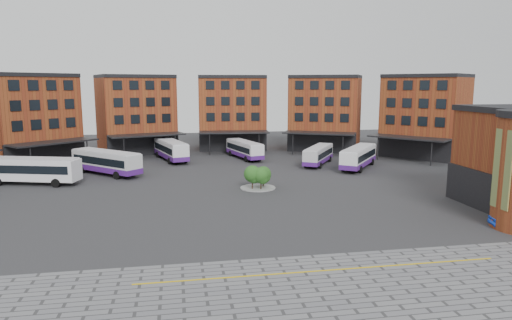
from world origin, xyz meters
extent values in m
plane|color=#28282B|center=(0.00, 0.00, 0.00)|extent=(160.00, 160.00, 0.00)
cube|color=gold|center=(2.00, -14.00, 0.03)|extent=(26.00, 0.15, 0.02)
cube|color=brown|center=(-31.45, 36.93, 7.00)|extent=(16.35, 16.13, 14.00)
cube|color=black|center=(-28.20, 33.32, 2.00)|extent=(10.00, 9.07, 4.00)
cube|color=black|center=(-31.45, 36.93, 14.30)|extent=(16.55, 16.35, 0.60)
cube|color=black|center=(-28.07, 33.17, 9.20)|extent=(8.60, 7.77, 8.00)
cube|color=black|center=(-26.63, 31.58, 4.00)|extent=(12.61, 11.97, 0.25)
cylinder|color=black|center=(-28.81, 27.19, 2.00)|extent=(0.20, 0.20, 4.00)
cylinder|color=black|center=(-22.05, 33.28, 2.00)|extent=(0.20, 0.20, 4.00)
cube|color=brown|center=(-15.30, 46.44, 7.00)|extent=(15.55, 13.69, 14.00)
cube|color=black|center=(-13.72, 41.85, 2.00)|extent=(12.45, 4.71, 4.00)
cube|color=black|center=(-15.30, 46.44, 14.30)|extent=(15.65, 13.97, 0.60)
cube|color=black|center=(-13.66, 41.66, 9.20)|extent=(10.87, 3.87, 8.00)
cube|color=black|center=(-12.96, 39.63, 4.00)|extent=(13.72, 8.39, 0.25)
cylinder|color=black|center=(-16.67, 36.45, 2.00)|extent=(0.20, 0.20, 4.00)
cylinder|color=black|center=(-8.07, 39.41, 2.00)|extent=(0.20, 0.20, 4.00)
cube|color=brown|center=(3.28, 48.89, 7.00)|extent=(13.67, 10.88, 14.00)
cube|color=black|center=(2.94, 44.05, 2.00)|extent=(13.00, 1.41, 4.00)
cube|color=black|center=(3.28, 48.89, 14.30)|extent=(13.69, 11.18, 0.60)
cube|color=black|center=(2.93, 43.85, 9.20)|extent=(11.42, 0.95, 8.00)
cube|color=black|center=(2.78, 41.70, 4.00)|extent=(13.28, 5.30, 0.25)
cylinder|color=black|center=(-1.89, 40.22, 2.00)|extent=(0.20, 0.20, 4.00)
cylinder|color=black|center=(7.19, 39.59, 2.00)|extent=(0.20, 0.20, 4.00)
cube|color=brown|center=(21.34, 43.88, 7.00)|extent=(16.12, 14.81, 14.00)
cube|color=black|center=(19.14, 39.56, 2.00)|extent=(11.81, 6.35, 4.00)
cube|color=black|center=(21.34, 43.88, 14.30)|extent=(16.26, 15.08, 0.60)
cube|color=black|center=(19.04, 39.38, 9.20)|extent=(10.26, 5.33, 8.00)
cube|color=black|center=(18.07, 37.46, 4.00)|extent=(13.58, 9.82, 0.25)
cylinder|color=black|center=(13.20, 37.92, 2.00)|extent=(0.20, 0.20, 4.00)
cylinder|color=black|center=(21.31, 33.79, 2.00)|extent=(0.20, 0.20, 4.00)
cube|color=brown|center=(36.00, 32.21, 7.00)|extent=(16.02, 16.39, 14.00)
cube|color=black|center=(32.29, 29.09, 2.00)|extent=(8.74, 10.28, 4.00)
cube|color=black|center=(36.00, 32.21, 14.30)|extent=(16.25, 16.58, 0.60)
cube|color=black|center=(32.14, 28.96, 9.20)|extent=(7.47, 8.86, 8.00)
cube|color=black|center=(30.49, 27.58, 4.00)|extent=(11.73, 12.79, 0.25)
cylinder|color=black|center=(26.19, 29.91, 2.00)|extent=(0.20, 0.20, 4.00)
cylinder|color=black|center=(32.03, 22.94, 2.00)|extent=(0.20, 0.20, 4.00)
cube|color=black|center=(22.90, -2.00, 2.00)|extent=(0.40, 12.00, 4.00)
cube|color=orange|center=(20.10, -8.00, 5.50)|extent=(0.12, 2.20, 7.00)
cylinder|color=gray|center=(2.00, 12.00, 0.06)|extent=(4.40, 4.40, 0.12)
cylinder|color=#332114|center=(1.20, 11.40, 0.70)|extent=(0.14, 0.14, 1.41)
sphere|color=#214E1A|center=(1.20, 11.40, 1.97)|extent=(2.10, 2.10, 2.10)
sphere|color=#214E1A|center=(1.40, 11.25, 1.55)|extent=(1.47, 1.47, 1.47)
cylinder|color=#332114|center=(2.80, 12.60, 0.59)|extent=(0.14, 0.14, 1.18)
sphere|color=#214E1A|center=(2.80, 12.60, 1.65)|extent=(2.00, 2.00, 2.00)
sphere|color=#214E1A|center=(3.00, 12.45, 1.30)|extent=(1.40, 1.40, 1.40)
cylinder|color=#332114|center=(2.20, 11.00, 0.66)|extent=(0.14, 0.14, 1.33)
sphere|color=#214E1A|center=(2.20, 11.00, 1.86)|extent=(1.99, 1.99, 1.99)
sphere|color=#214E1A|center=(2.40, 10.85, 1.46)|extent=(1.39, 1.39, 1.39)
cube|color=white|center=(-26.40, 19.29, 1.98)|extent=(12.56, 6.13, 2.73)
cube|color=black|center=(-26.40, 19.29, 2.18)|extent=(11.64, 5.91, 1.06)
cube|color=silver|center=(-26.40, 19.29, 3.40)|extent=(12.06, 5.89, 0.13)
cylinder|color=black|center=(-29.78, 21.74, 0.56)|extent=(1.17, 0.64, 1.12)
cylinder|color=black|center=(-23.03, 16.85, 0.56)|extent=(1.17, 0.64, 1.12)
cylinder|color=black|center=(-22.24, 19.52, 0.56)|extent=(1.17, 0.64, 1.12)
cube|color=silver|center=(-17.90, 24.37, 1.97)|extent=(10.67, 10.48, 2.71)
cube|color=black|center=(-17.90, 24.37, 2.16)|extent=(10.01, 9.84, 1.05)
cube|color=silver|center=(-17.90, 24.37, 3.38)|extent=(10.24, 10.06, 0.13)
cube|color=black|center=(-22.20, 28.55, 2.21)|extent=(1.73, 1.77, 1.22)
cube|color=#4E1C7F|center=(-17.90, 24.37, 1.00)|extent=(10.72, 10.53, 0.78)
cylinder|color=black|center=(-21.66, 26.10, 0.55)|extent=(1.03, 1.01, 1.11)
cylinder|color=black|center=(-19.73, 28.08, 0.55)|extent=(1.03, 1.01, 1.11)
cylinder|color=black|center=(-16.07, 20.66, 0.55)|extent=(1.03, 1.01, 1.11)
cylinder|color=black|center=(-14.14, 22.65, 0.55)|extent=(1.03, 1.01, 1.11)
cube|color=white|center=(-8.86, 35.55, 1.93)|extent=(5.98, 12.27, 2.67)
cube|color=black|center=(-8.86, 35.55, 2.12)|extent=(5.77, 11.36, 1.03)
cube|color=silver|center=(-8.86, 35.55, 3.32)|extent=(5.74, 11.78, 0.13)
cube|color=black|center=(-10.51, 41.21, 2.18)|extent=(2.26, 0.77, 1.20)
cube|color=#4E1C7F|center=(-8.86, 35.55, 0.98)|extent=(6.03, 12.32, 0.76)
cylinder|color=black|center=(-11.24, 38.85, 0.54)|extent=(0.62, 1.14, 1.09)
cylinder|color=black|center=(-8.63, 39.62, 0.54)|extent=(0.62, 1.14, 1.09)
cylinder|color=black|center=(-9.09, 31.49, 0.54)|extent=(0.62, 1.14, 1.09)
cylinder|color=black|center=(-6.47, 32.26, 0.54)|extent=(0.62, 1.14, 1.09)
cube|color=white|center=(3.78, 35.15, 1.75)|extent=(5.20, 11.15, 2.42)
cube|color=black|center=(3.78, 35.15, 1.93)|extent=(5.03, 10.32, 0.94)
cube|color=silver|center=(3.78, 35.15, 3.02)|extent=(4.99, 10.70, 0.12)
cube|color=black|center=(2.40, 40.30, 1.98)|extent=(2.06, 0.66, 1.09)
cube|color=#4E1C7F|center=(3.78, 35.15, 0.89)|extent=(5.25, 11.19, 0.69)
cylinder|color=black|center=(1.68, 38.19, 0.49)|extent=(0.54, 1.03, 0.99)
cylinder|color=black|center=(4.07, 38.83, 0.49)|extent=(0.54, 1.03, 0.99)
cylinder|color=black|center=(3.49, 31.47, 0.49)|extent=(0.54, 1.03, 0.99)
cylinder|color=black|center=(5.87, 32.11, 0.49)|extent=(0.54, 1.03, 0.99)
cube|color=silver|center=(14.65, 27.09, 1.68)|extent=(7.52, 10.10, 2.32)
cube|color=black|center=(14.65, 27.09, 1.85)|extent=(7.13, 9.42, 0.90)
cube|color=silver|center=(14.65, 27.09, 2.89)|extent=(7.22, 9.69, 0.11)
cube|color=black|center=(17.36, 31.43, 1.89)|extent=(1.77, 1.17, 1.04)
cube|color=#4E1C7F|center=(14.65, 27.09, 0.85)|extent=(7.58, 10.15, 0.66)
cylinder|color=black|center=(15.41, 30.55, 0.47)|extent=(0.74, 0.95, 0.95)
cylinder|color=black|center=(17.42, 29.29, 0.47)|extent=(0.74, 0.95, 0.95)
cylinder|color=black|center=(11.88, 24.89, 0.47)|extent=(0.74, 0.95, 0.95)
cylinder|color=black|center=(13.89, 23.63, 0.47)|extent=(0.74, 0.95, 0.95)
cube|color=white|center=(19.79, 22.93, 1.88)|extent=(9.16, 10.90, 2.60)
cube|color=black|center=(19.79, 22.93, 2.07)|extent=(8.64, 10.19, 1.01)
cube|color=silver|center=(19.79, 22.93, 3.23)|extent=(8.79, 10.46, 0.13)
cube|color=black|center=(23.25, 27.50, 2.12)|extent=(1.87, 1.46, 1.17)
cube|color=#4E1C7F|center=(19.79, 22.93, 0.95)|extent=(9.21, 10.95, 0.74)
cylinder|color=black|center=(20.99, 26.71, 0.53)|extent=(0.89, 1.04, 1.06)
cylinder|color=black|center=(23.10, 25.11, 0.53)|extent=(0.89, 1.04, 1.06)
cylinder|color=black|center=(16.48, 20.76, 0.53)|extent=(0.89, 1.04, 1.06)
cylinder|color=black|center=(18.59, 19.16, 0.53)|extent=(0.89, 1.04, 1.06)
camera|label=1|loc=(-7.88, -42.80, 12.85)|focal=32.00mm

